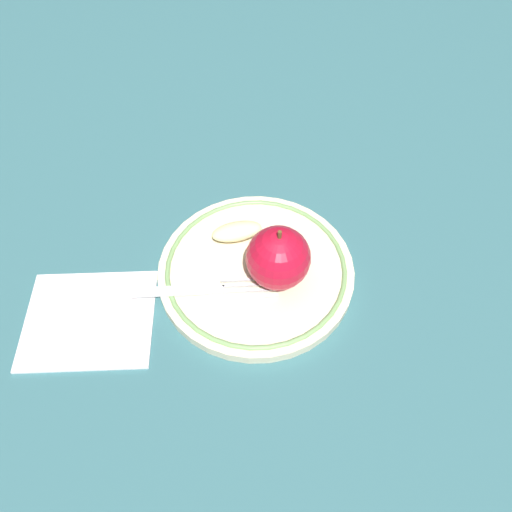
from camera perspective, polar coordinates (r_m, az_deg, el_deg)
The scene contains 6 objects.
ground_plane at distance 0.59m, azimuth -1.80°, elevation -1.99°, with size 2.00×2.00×0.00m, color #305D64.
plate at distance 0.59m, azimuth -0.00°, elevation -1.63°, with size 0.23×0.23×0.02m.
apple_red_whole at distance 0.54m, azimuth 2.56°, elevation -0.22°, with size 0.07×0.07×0.08m.
apple_slice_front at distance 0.60m, azimuth -2.21°, elevation 2.82°, with size 0.06×0.03×0.02m, color beige.
fork at distance 0.56m, azimuth -6.62°, elevation -3.86°, with size 0.06×0.16×0.00m.
napkin_folded at distance 0.59m, azimuth -18.54°, elevation -6.77°, with size 0.12×0.14×0.01m, color white.
Camera 1 is at (-0.33, 0.09, 0.49)m, focal length 35.00 mm.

